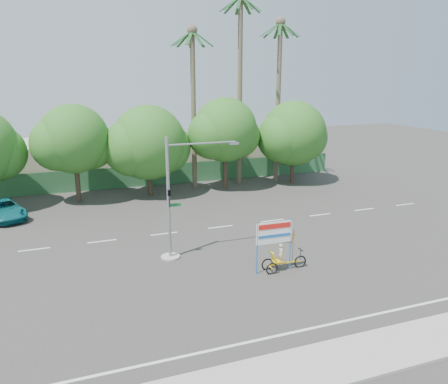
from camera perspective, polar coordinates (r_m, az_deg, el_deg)
name	(u,v)px	position (r m, az deg, el deg)	size (l,w,h in m)	color
ground	(236,280)	(22.91, 1.57, -11.45)	(120.00, 120.00, 0.00)	#33302D
sidewalk_near	(313,368)	(17.14, 11.50, -21.59)	(50.00, 2.40, 0.12)	gray
fence	(154,175)	(42.28, -9.16, 2.20)	(38.00, 0.08, 2.00)	#336B3D
building_left	(42,163)	(45.87, -22.70, 3.50)	(12.00, 8.00, 4.00)	beige
building_right	(217,154)	(48.42, -0.89, 4.97)	(14.00, 8.00, 3.60)	beige
tree_left	(73,141)	(37.43, -19.07, 6.26)	(6.66, 5.60, 8.07)	#473828
tree_center	(148,145)	(38.07, -9.92, 6.08)	(7.62, 6.40, 7.85)	#473828
tree_right	(225,132)	(39.77, 0.09, 7.80)	(6.90, 5.80, 8.36)	#473828
tree_far_right	(293,135)	(42.74, 9.01, 7.31)	(7.38, 6.20, 7.94)	#473828
palm_tall	(240,73)	(41.60, 2.10, 15.32)	(3.73, 3.79, 17.45)	#70604C
palm_mid	(279,84)	(43.26, 7.15, 13.79)	(3.73, 3.79, 15.45)	#70604C
palm_short	(193,91)	(40.15, -4.04, 13.02)	(3.73, 3.79, 14.45)	#70604C
traffic_signal	(174,209)	(24.76, -6.52, -2.22)	(4.72, 1.10, 7.00)	gray
trike_billboard	(279,250)	(23.66, 7.14, -7.54)	(2.99, 0.70, 2.94)	black
pickup_truck	(3,209)	(35.87, -26.91, -2.05)	(2.33, 5.05, 1.40)	#0F636B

